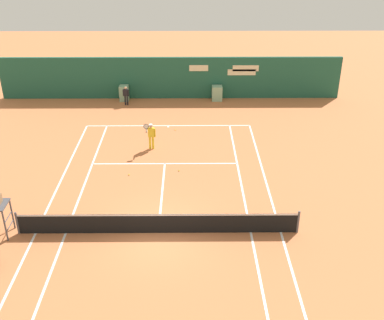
% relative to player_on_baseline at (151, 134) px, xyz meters
% --- Properties ---
extents(ground_plane, '(80.00, 80.00, 0.01)m').
position_rel_player_on_baseline_xyz_m(ground_plane, '(0.86, -7.69, -0.94)').
color(ground_plane, '#C67042').
extents(tennis_net, '(12.10, 0.10, 1.07)m').
position_rel_player_on_baseline_xyz_m(tennis_net, '(0.86, -8.27, -0.43)').
color(tennis_net, '#4C4C51').
rests_on(tennis_net, ground_plane).
extents(sponsor_back_wall, '(25.00, 1.02, 3.09)m').
position_rel_player_on_baseline_xyz_m(sponsor_back_wall, '(0.88, 8.70, 0.55)').
color(sponsor_back_wall, '#1E5642').
rests_on(sponsor_back_wall, ground_plane).
extents(player_on_baseline, '(0.63, 0.65, 1.80)m').
position_rel_player_on_baseline_xyz_m(player_on_baseline, '(0.00, 0.00, 0.00)').
color(player_on_baseline, yellow).
rests_on(player_on_baseline, ground_plane).
extents(ball_kid_left_post, '(0.46, 0.22, 1.38)m').
position_rel_player_on_baseline_xyz_m(ball_kid_left_post, '(-2.30, 7.26, -0.15)').
color(ball_kid_left_post, black).
rests_on(ball_kid_left_post, ground_plane).
extents(tennis_ball_by_sideline, '(0.07, 0.07, 0.07)m').
position_rel_player_on_baseline_xyz_m(tennis_ball_by_sideline, '(1.33, 2.68, -0.91)').
color(tennis_ball_by_sideline, '#CCE033').
rests_on(tennis_ball_by_sideline, ground_plane).
extents(tennis_ball_mid_court, '(0.07, 0.07, 0.07)m').
position_rel_player_on_baseline_xyz_m(tennis_ball_mid_court, '(1.66, -2.74, -0.91)').
color(tennis_ball_mid_court, '#CCE033').
rests_on(tennis_ball_mid_court, ground_plane).
extents(tennis_ball_near_service_line, '(0.07, 0.07, 0.07)m').
position_rel_player_on_baseline_xyz_m(tennis_ball_near_service_line, '(-0.97, -3.17, -0.91)').
color(tennis_ball_near_service_line, '#CCE033').
rests_on(tennis_ball_near_service_line, ground_plane).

